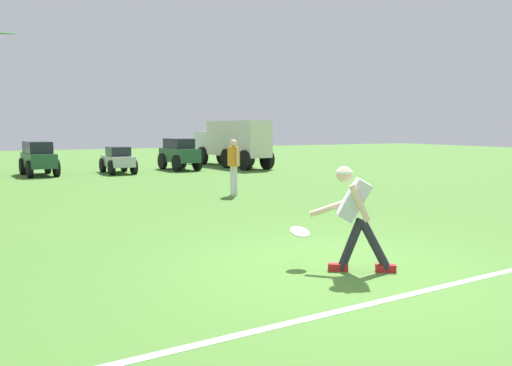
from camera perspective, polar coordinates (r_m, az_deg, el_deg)
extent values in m
plane|color=#47782E|center=(7.02, 9.26, -9.32)|extent=(80.00, 80.00, 0.00)
cube|color=white|center=(6.05, 17.14, -12.06)|extent=(20.86, 1.02, 0.01)
cylinder|color=#23232D|center=(6.70, 10.78, -6.92)|extent=(0.36, 0.29, 0.72)
cube|color=red|center=(6.77, 9.36, -9.48)|extent=(0.27, 0.22, 0.10)
cylinder|color=#23232D|center=(6.74, 13.41, -6.90)|extent=(0.43, 0.33, 0.69)
cube|color=red|center=(6.85, 14.60, -9.41)|extent=(0.27, 0.22, 0.10)
cube|color=silver|center=(6.60, 11.12, -1.88)|extent=(0.55, 0.52, 0.57)
sphere|color=beige|center=(6.54, 10.03, 0.99)|extent=(0.29, 0.29, 0.21)
cylinder|color=white|center=(6.54, 10.04, 1.25)|extent=(0.30, 0.30, 0.03)
cylinder|color=beige|center=(6.77, 8.57, -2.78)|extent=(0.53, 0.37, 0.27)
cylinder|color=beige|center=(6.41, 11.77, -2.27)|extent=(0.28, 0.22, 0.49)
cylinder|color=white|center=(6.83, 5.01, -5.59)|extent=(0.28, 0.28, 0.11)
cylinder|color=silver|center=(13.82, -2.37, 0.21)|extent=(0.12, 0.12, 0.82)
cylinder|color=silver|center=(13.98, -2.74, 0.28)|extent=(0.12, 0.12, 0.82)
cube|color=orange|center=(13.84, -2.57, 3.05)|extent=(0.23, 0.36, 0.54)
cylinder|color=beige|center=(13.66, -2.13, 3.05)|extent=(0.08, 0.08, 0.52)
cylinder|color=beige|center=(14.02, -3.01, 3.13)|extent=(0.08, 0.08, 0.52)
sphere|color=beige|center=(13.83, -2.58, 4.58)|extent=(0.22, 0.22, 0.20)
cube|color=#235133|center=(21.49, -23.59, 2.40)|extent=(1.19, 2.48, 0.55)
cube|color=#1E232B|center=(21.61, -23.72, 3.76)|extent=(1.01, 1.87, 0.46)
cylinder|color=black|center=(22.26, -25.14, 1.74)|extent=(0.24, 0.67, 0.66)
cylinder|color=black|center=(22.42, -22.72, 1.88)|extent=(0.24, 0.67, 0.66)
cylinder|color=black|center=(20.61, -24.47, 1.45)|extent=(0.24, 0.67, 0.66)
cylinder|color=black|center=(20.78, -21.85, 1.60)|extent=(0.24, 0.67, 0.66)
cube|color=#B7BABF|center=(21.49, -15.52, 2.45)|extent=(0.97, 2.23, 0.42)
cube|color=#1E232B|center=(21.37, -15.48, 3.50)|extent=(0.82, 1.12, 0.38)
cylinder|color=black|center=(22.15, -17.12, 1.96)|extent=(0.20, 0.61, 0.60)
cylinder|color=black|center=(22.36, -14.87, 2.07)|extent=(0.20, 0.61, 0.60)
cylinder|color=black|center=(20.65, -16.19, 1.69)|extent=(0.20, 0.61, 0.60)
cylinder|color=black|center=(20.88, -13.79, 1.81)|extent=(0.20, 0.61, 0.60)
cube|color=#235133|center=(22.65, -8.75, 3.17)|extent=(1.22, 2.44, 0.60)
cube|color=#1E232B|center=(22.67, -8.82, 4.49)|extent=(1.02, 1.63, 0.44)
cylinder|color=black|center=(23.18, -10.65, 2.46)|extent=(0.25, 0.73, 0.72)
cylinder|color=black|center=(23.58, -8.46, 2.57)|extent=(0.25, 0.73, 0.72)
cylinder|color=black|center=(21.76, -9.03, 2.25)|extent=(0.25, 0.73, 0.72)
cylinder|color=black|center=(22.19, -6.73, 2.36)|extent=(0.25, 0.73, 0.72)
cube|color=silver|center=(26.28, -5.37, 4.66)|extent=(1.18, 1.78, 1.15)
cube|color=silver|center=(23.69, -2.12, 5.11)|extent=(1.48, 4.28, 1.65)
cylinder|color=black|center=(25.75, -6.15, 3.12)|extent=(0.31, 0.92, 0.90)
cylinder|color=black|center=(26.28, -3.90, 3.20)|extent=(0.31, 0.92, 0.90)
cylinder|color=black|center=(23.44, -3.32, 2.83)|extent=(0.31, 0.92, 0.90)
cylinder|color=black|center=(24.02, -0.92, 2.92)|extent=(0.31, 0.92, 0.90)
cylinder|color=black|center=(22.02, -1.23, 2.61)|extent=(0.31, 0.92, 0.90)
cylinder|color=black|center=(22.63, 1.26, 2.71)|extent=(0.31, 0.92, 0.90)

